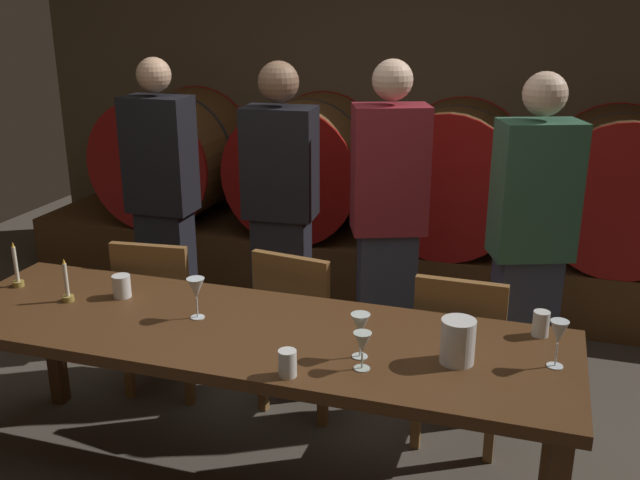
% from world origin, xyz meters
% --- Properties ---
extents(ground_plane, '(7.56, 7.56, 0.00)m').
position_xyz_m(ground_plane, '(0.00, 0.00, 0.00)').
color(ground_plane, '#4C443A').
extents(back_wall, '(5.82, 0.24, 2.66)m').
position_xyz_m(back_wall, '(0.00, 2.78, 1.33)').
color(back_wall, brown).
rests_on(back_wall, ground).
extents(barrel_shelf, '(5.23, 0.90, 0.42)m').
position_xyz_m(barrel_shelf, '(0.00, 2.23, 0.21)').
color(barrel_shelf, brown).
rests_on(barrel_shelf, ground).
extents(wine_barrel_far_left, '(0.96, 0.89, 0.96)m').
position_xyz_m(wine_barrel_far_left, '(-1.59, 2.23, 0.89)').
color(wine_barrel_far_left, brown).
rests_on(wine_barrel_far_left, barrel_shelf).
extents(wine_barrel_center_left, '(0.96, 0.89, 0.96)m').
position_xyz_m(wine_barrel_center_left, '(-0.53, 2.23, 0.89)').
color(wine_barrel_center_left, brown).
rests_on(wine_barrel_center_left, barrel_shelf).
extents(wine_barrel_center_right, '(0.96, 0.89, 0.96)m').
position_xyz_m(wine_barrel_center_right, '(0.53, 2.23, 0.89)').
color(wine_barrel_center_right, brown).
rests_on(wine_barrel_center_right, barrel_shelf).
extents(wine_barrel_far_right, '(0.96, 0.89, 0.96)m').
position_xyz_m(wine_barrel_far_right, '(1.58, 2.23, 0.89)').
color(wine_barrel_far_right, '#513319').
rests_on(wine_barrel_far_right, barrel_shelf).
extents(dining_table, '(2.63, 0.78, 0.76)m').
position_xyz_m(dining_table, '(0.01, -0.14, 0.69)').
color(dining_table, '#4C2D16').
rests_on(dining_table, ground).
extents(chair_left, '(0.44, 0.44, 0.88)m').
position_xyz_m(chair_left, '(-0.74, 0.45, 0.49)').
color(chair_left, brown).
rests_on(chair_left, ground).
extents(chair_center, '(0.45, 0.45, 0.88)m').
position_xyz_m(chair_center, '(0.01, 0.51, 0.49)').
color(chair_center, brown).
rests_on(chair_center, ground).
extents(chair_right, '(0.40, 0.40, 0.88)m').
position_xyz_m(chair_right, '(0.81, 0.44, 0.49)').
color(chair_right, brown).
rests_on(chair_right, ground).
extents(guest_far_left, '(0.38, 0.24, 1.72)m').
position_xyz_m(guest_far_left, '(-1.03, 1.04, 0.88)').
color(guest_far_left, black).
rests_on(guest_far_left, ground).
extents(guest_center_left, '(0.40, 0.27, 1.73)m').
position_xyz_m(guest_center_left, '(-0.25, 0.94, 0.89)').
color(guest_center_left, black).
rests_on(guest_center_left, ground).
extents(guest_center_right, '(0.44, 0.36, 1.75)m').
position_xyz_m(guest_center_right, '(0.35, 0.95, 0.90)').
color(guest_center_right, '#33384C').
rests_on(guest_center_right, ground).
extents(guest_far_right, '(0.44, 0.36, 1.72)m').
position_xyz_m(guest_far_right, '(1.07, 0.89, 0.88)').
color(guest_far_right, '#33384C').
rests_on(guest_far_right, ground).
extents(candle_left, '(0.05, 0.05, 0.22)m').
position_xyz_m(candle_left, '(-1.19, -0.05, 0.82)').
color(candle_left, olive).
rests_on(candle_left, dining_table).
extents(candle_right, '(0.05, 0.05, 0.20)m').
position_xyz_m(candle_right, '(-0.86, -0.13, 0.81)').
color(candle_right, olive).
rests_on(candle_right, dining_table).
extents(pitcher, '(0.13, 0.13, 0.17)m').
position_xyz_m(pitcher, '(0.86, -0.18, 0.84)').
color(pitcher, white).
rests_on(pitcher, dining_table).
extents(wine_glass_far_left, '(0.08, 0.08, 0.18)m').
position_xyz_m(wine_glass_far_left, '(-0.23, -0.11, 0.89)').
color(wine_glass_far_left, white).
rests_on(wine_glass_far_left, dining_table).
extents(wine_glass_center_left, '(0.07, 0.07, 0.18)m').
position_xyz_m(wine_glass_center_left, '(0.51, -0.25, 0.89)').
color(wine_glass_center_left, silver).
rests_on(wine_glass_center_left, dining_table).
extents(wine_glass_center_right, '(0.07, 0.07, 0.14)m').
position_xyz_m(wine_glass_center_right, '(0.54, -0.33, 0.86)').
color(wine_glass_center_right, silver).
rests_on(wine_glass_center_right, dining_table).
extents(wine_glass_far_right, '(0.07, 0.07, 0.18)m').
position_xyz_m(wine_glass_far_right, '(1.21, -0.10, 0.89)').
color(wine_glass_far_right, white).
rests_on(wine_glass_far_right, dining_table).
extents(cup_left, '(0.08, 0.08, 0.10)m').
position_xyz_m(cup_left, '(-0.65, -0.01, 0.81)').
color(cup_left, white).
rests_on(cup_left, dining_table).
extents(cup_center, '(0.07, 0.07, 0.10)m').
position_xyz_m(cup_center, '(0.30, -0.46, 0.81)').
color(cup_center, white).
rests_on(cup_center, dining_table).
extents(cup_right, '(0.07, 0.07, 0.10)m').
position_xyz_m(cup_right, '(1.15, 0.14, 0.81)').
color(cup_right, white).
rests_on(cup_right, dining_table).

